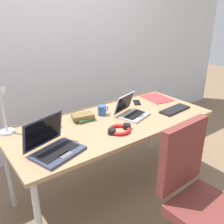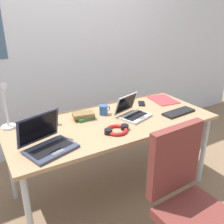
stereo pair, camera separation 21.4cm
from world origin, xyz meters
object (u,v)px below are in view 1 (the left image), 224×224
at_px(computer_mouse, 50,133).
at_px(coffee_mug, 102,110).
at_px(headphones, 119,130).
at_px(pill_bottle, 56,122).
at_px(desk_lamp, 4,111).
at_px(external_keyboard, 175,110).
at_px(office_chair, 198,208).
at_px(laptop_back_right, 54,146).
at_px(laptop_front_right, 131,112).
at_px(cell_phone, 137,103).
at_px(paper_folder_back_left, 157,98).
at_px(book_stack, 83,117).

distance_m(computer_mouse, coffee_mug, 0.55).
bearing_deg(coffee_mug, headphones, -101.88).
height_order(computer_mouse, pill_bottle, pill_bottle).
relative_size(desk_lamp, external_keyboard, 1.21).
xyz_separation_m(coffee_mug, office_chair, (0.07, -1.04, -0.39)).
distance_m(laptop_back_right, computer_mouse, 0.26).
bearing_deg(headphones, pill_bottle, 134.66).
height_order(computer_mouse, headphones, headphones).
bearing_deg(laptop_front_right, headphones, -147.43).
distance_m(laptop_front_right, computer_mouse, 0.75).
relative_size(external_keyboard, cell_phone, 2.43).
bearing_deg(pill_bottle, cell_phone, 1.35).
bearing_deg(cell_phone, paper_folder_back_left, 27.71).
distance_m(computer_mouse, book_stack, 0.36).
height_order(laptop_front_right, cell_phone, laptop_front_right).
bearing_deg(external_keyboard, desk_lamp, 157.33).
distance_m(headphones, book_stack, 0.38).
xyz_separation_m(desk_lamp, cell_phone, (1.26, -0.08, -0.19)).
height_order(laptop_back_right, pill_bottle, laptop_back_right).
bearing_deg(pill_bottle, coffee_mug, -2.33).
bearing_deg(coffee_mug, laptop_back_right, -151.83).
relative_size(laptop_front_right, external_keyboard, 0.98).
height_order(external_keyboard, headphones, headphones).
relative_size(external_keyboard, pill_bottle, 4.18).
bearing_deg(laptop_back_right, book_stack, 38.23).
distance_m(headphones, office_chair, 0.78).
bearing_deg(desk_lamp, cell_phone, -3.70).
relative_size(laptop_front_right, office_chair, 0.33).
bearing_deg(headphones, external_keyboard, 2.10).
xyz_separation_m(desk_lamp, paper_folder_back_left, (1.53, -0.10, -0.19)).
bearing_deg(headphones, desk_lamp, 146.56).
bearing_deg(coffee_mug, paper_folder_back_left, 1.35).
height_order(laptop_back_right, external_keyboard, laptop_back_right).
distance_m(laptop_front_right, external_keyboard, 0.44).
xyz_separation_m(pill_bottle, coffee_mug, (0.45, -0.02, 0.00)).
height_order(pill_bottle, paper_folder_back_left, pill_bottle).
distance_m(cell_phone, office_chair, 1.20).
distance_m(cell_phone, coffee_mug, 0.47).
bearing_deg(paper_folder_back_left, computer_mouse, -175.36).
relative_size(external_keyboard, office_chair, 0.34).
bearing_deg(laptop_back_right, external_keyboard, 0.12).
bearing_deg(cell_phone, headphones, -111.26).
xyz_separation_m(laptop_front_right, headphones, (-0.28, -0.18, -0.03)).
relative_size(paper_folder_back_left, office_chair, 0.32).
bearing_deg(paper_folder_back_left, desk_lamp, 176.11).
xyz_separation_m(external_keyboard, computer_mouse, (-1.16, 0.25, 0.01)).
bearing_deg(computer_mouse, cell_phone, 7.88).
bearing_deg(coffee_mug, desk_lamp, 171.36).
height_order(external_keyboard, book_stack, book_stack).
height_order(headphones, book_stack, book_stack).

